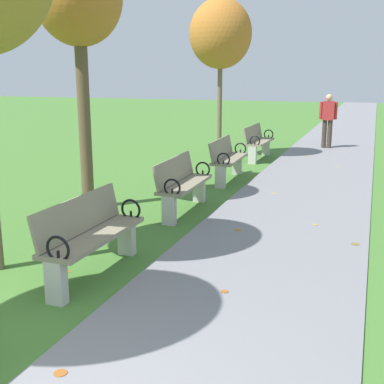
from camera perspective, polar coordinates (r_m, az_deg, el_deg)
paved_walkway at (r=19.96m, az=16.81°, el=6.48°), size 2.44×44.00×0.02m
park_bench_2 at (r=5.66m, az=-11.60°, el=-4.83°), size 0.48×1.60×0.90m
park_bench_3 at (r=8.11m, az=-1.12°, el=1.00°), size 0.51×1.61×0.90m
park_bench_4 at (r=10.57m, az=4.08°, el=3.89°), size 0.53×1.62×0.90m
park_bench_5 at (r=13.37m, az=7.59°, el=5.82°), size 0.51×1.61×0.90m
tree_3 at (r=8.46m, az=-12.93°, el=20.58°), size 1.38×1.38×4.17m
tree_4 at (r=13.37m, az=3.30°, el=17.67°), size 1.61×1.61×4.13m
pedestrian_walking at (r=15.73m, az=15.37°, el=8.21°), size 0.53×0.26×1.62m
scattered_leaves at (r=6.38m, az=0.46°, el=-6.90°), size 3.94×15.36×0.02m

